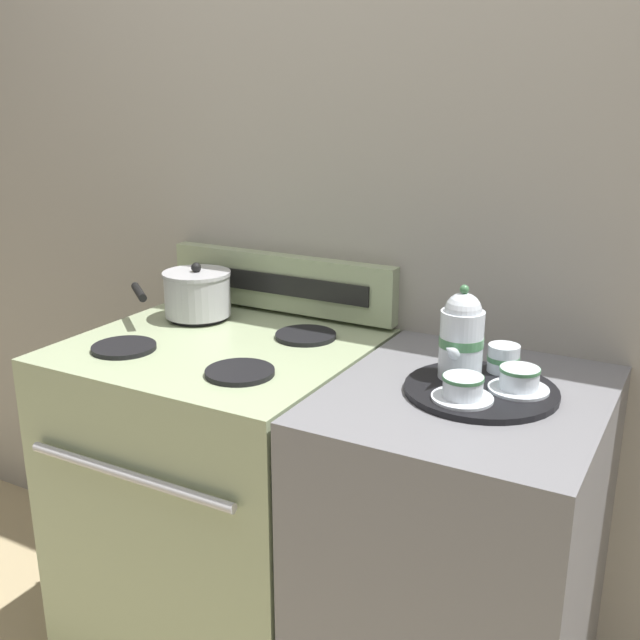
{
  "coord_description": "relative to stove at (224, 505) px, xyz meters",
  "views": [
    {
      "loc": [
        0.81,
        -1.45,
        1.56
      ],
      "look_at": [
        -0.04,
        0.08,
        1.02
      ],
      "focal_mm": 42.0,
      "sensor_mm": 36.0,
      "label": 1
    }
  ],
  "objects": [
    {
      "name": "creamer_jug",
      "position": [
        0.7,
        0.12,
        0.51
      ],
      "size": [
        0.07,
        0.07,
        0.06
      ],
      "color": "silver",
      "rests_on": "serving_tray"
    },
    {
      "name": "saucepan",
      "position": [
        -0.18,
        0.15,
        0.54
      ],
      "size": [
        0.26,
        0.27,
        0.15
      ],
      "color": "#B7B7BC",
      "rests_on": "stove"
    },
    {
      "name": "wall_back",
      "position": [
        0.29,
        0.36,
        0.63
      ],
      "size": [
        6.0,
        0.05,
        2.2
      ],
      "color": "#9E998E",
      "rests_on": "ground"
    },
    {
      "name": "teacup_right",
      "position": [
        0.67,
        -0.07,
        0.51
      ],
      "size": [
        0.13,
        0.13,
        0.05
      ],
      "color": "silver",
      "rests_on": "serving_tray"
    },
    {
      "name": "serving_tray",
      "position": [
        0.69,
        0.01,
        0.47
      ],
      "size": [
        0.33,
        0.33,
        0.01
      ],
      "color": "black",
      "rests_on": "side_counter"
    },
    {
      "name": "control_panel",
      "position": [
        0.0,
        0.31,
        0.56
      ],
      "size": [
        0.71,
        0.05,
        0.16
      ],
      "color": "#9EAD84",
      "rests_on": "stove"
    },
    {
      "name": "side_counter",
      "position": [
        0.66,
        0.0,
        -0.0
      ],
      "size": [
        0.58,
        0.67,
        0.94
      ],
      "color": "slate",
      "rests_on": "ground"
    },
    {
      "name": "teapot",
      "position": [
        0.63,
        0.04,
        0.58
      ],
      "size": [
        0.1,
        0.16,
        0.21
      ],
      "color": "silver",
      "rests_on": "serving_tray"
    },
    {
      "name": "teacup_left",
      "position": [
        0.76,
        0.03,
        0.51
      ],
      "size": [
        0.13,
        0.13,
        0.05
      ],
      "color": "silver",
      "rests_on": "serving_tray"
    },
    {
      "name": "stove",
      "position": [
        0.0,
        0.0,
        0.0
      ],
      "size": [
        0.73,
        0.7,
        0.95
      ],
      "color": "#9EAD84",
      "rests_on": "ground"
    }
  ]
}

